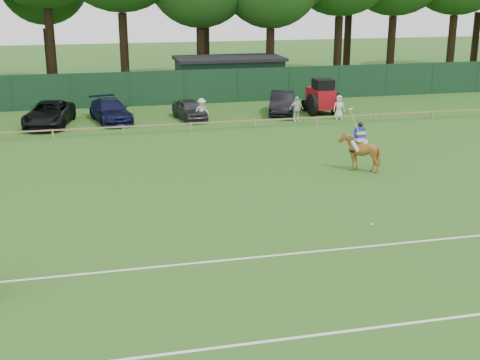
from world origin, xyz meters
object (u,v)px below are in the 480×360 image
object	(u,v)px
horse_chestnut	(359,152)
utility_shed	(229,76)
spectator_right	(339,107)
hatch_grey	(190,110)
tractor	(321,97)
estate_black	(282,103)
sedan_navy	(111,111)
polo_ball	(372,224)
spectator_mid	(296,109)
spectator_left	(202,111)
suv_black	(49,114)

from	to	relation	value
horse_chestnut	utility_shed	distance (m)	22.34
spectator_right	hatch_grey	bearing A→B (deg)	171.28
spectator_right	tractor	world-z (taller)	tractor
hatch_grey	tractor	bearing A→B (deg)	-10.09
hatch_grey	utility_shed	bearing A→B (deg)	52.70
estate_black	tractor	distance (m)	2.70
sedan_navy	polo_ball	xyz separation A→B (m)	(8.48, -21.08, -0.67)
spectator_mid	tractor	xyz separation A→B (m)	(2.50, 2.22, 0.31)
hatch_grey	utility_shed	xyz separation A→B (m)	(4.52, 8.56, 0.89)
horse_chestnut	spectator_right	bearing A→B (deg)	-114.44
horse_chestnut	spectator_left	world-z (taller)	horse_chestnut
suv_black	polo_ball	xyz separation A→B (m)	(12.26, -20.72, -0.70)
estate_black	utility_shed	size ratio (longest dim) A/B	0.54
sedan_navy	hatch_grey	distance (m)	5.06
suv_black	spectator_mid	xyz separation A→B (m)	(15.35, -2.38, 0.07)
spectator_mid	hatch_grey	bearing A→B (deg)	152.48
polo_ball	tractor	bearing A→B (deg)	74.78
spectator_right	spectator_mid	bearing A→B (deg)	-173.25
spectator_mid	utility_shed	size ratio (longest dim) A/B	0.19
hatch_grey	spectator_mid	bearing A→B (deg)	-28.97
horse_chestnut	spectator_mid	size ratio (longest dim) A/B	1.10
spectator_right	polo_ball	world-z (taller)	spectator_right
horse_chestnut	tractor	world-z (taller)	tractor
suv_black	spectator_mid	bearing A→B (deg)	1.17
spectator_left	spectator_right	xyz separation A→B (m)	(8.91, -0.99, 0.00)
utility_shed	estate_black	bearing A→B (deg)	-76.95
spectator_right	suv_black	bearing A→B (deg)	177.22
suv_black	estate_black	world-z (taller)	estate_black
polo_ball	utility_shed	xyz separation A→B (m)	(1.07, 29.21, 1.49)
spectator_left	utility_shed	bearing A→B (deg)	50.15
sedan_navy	polo_ball	distance (m)	22.73
sedan_navy	polo_ball	bearing A→B (deg)	-79.74
suv_black	horse_chestnut	bearing A→B (deg)	-33.17
hatch_grey	estate_black	distance (m)	6.42
suv_black	estate_black	xyz separation A→B (m)	(15.22, 0.32, 0.00)
horse_chestnut	utility_shed	xyz separation A→B (m)	(-1.38, 22.28, 0.64)
horse_chestnut	spectator_right	distance (m)	12.09
horse_chestnut	tractor	size ratio (longest dim) A/B	0.62
estate_black	spectator_right	xyz separation A→B (m)	(3.09, -2.58, 0.04)
suv_black	hatch_grey	xyz separation A→B (m)	(8.82, -0.07, -0.09)
polo_ball	spectator_left	bearing A→B (deg)	98.34
polo_ball	utility_shed	size ratio (longest dim) A/B	0.01
horse_chestnut	polo_ball	size ratio (longest dim) A/B	19.90
polo_ball	estate_black	bearing A→B (deg)	81.98
spectator_right	utility_shed	xyz separation A→B (m)	(-4.98, 10.74, 0.75)
polo_ball	spectator_right	bearing A→B (deg)	71.85
hatch_grey	polo_ball	world-z (taller)	hatch_grey
spectator_left	tractor	size ratio (longest dim) A/B	0.54
suv_black	polo_ball	size ratio (longest dim) A/B	59.33
estate_black	tractor	bearing A→B (deg)	8.33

